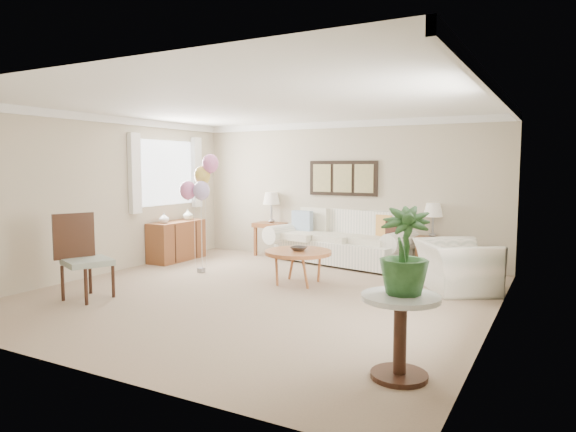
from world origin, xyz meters
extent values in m
plane|color=tan|center=(0.00, 0.00, 0.00)|extent=(6.00, 6.00, 0.00)
cube|color=#BBAE91|center=(0.00, 3.00, 1.30)|extent=(6.00, 0.04, 2.60)
cube|color=#BBAE91|center=(0.00, -3.00, 1.30)|extent=(6.00, 0.04, 2.60)
cube|color=#BBAE91|center=(-3.00, 0.00, 1.30)|extent=(0.04, 6.00, 2.60)
cube|color=#BBAE91|center=(3.00, 0.00, 1.30)|extent=(0.04, 6.00, 2.60)
cube|color=white|center=(0.00, 0.00, 2.59)|extent=(6.00, 6.00, 0.02)
cube|color=white|center=(0.00, 2.97, 2.54)|extent=(6.00, 0.06, 0.12)
cube|color=white|center=(-2.97, 0.00, 2.54)|extent=(0.06, 6.00, 0.12)
cube|color=white|center=(2.97, 0.00, 2.54)|extent=(0.06, 6.00, 0.12)
cube|color=white|center=(-2.98, 1.50, 1.65)|extent=(0.04, 1.40, 1.20)
cube|color=white|center=(-2.94, 0.65, 1.65)|extent=(0.10, 0.22, 1.40)
cube|color=white|center=(-2.94, 2.35, 1.65)|extent=(0.10, 0.22, 1.40)
cube|color=black|center=(0.00, 2.97, 1.55)|extent=(1.35, 0.04, 0.65)
cube|color=#8C8C59|center=(-0.42, 2.94, 1.55)|extent=(0.36, 0.02, 0.52)
cube|color=#8C8C59|center=(0.00, 2.94, 1.55)|extent=(0.36, 0.02, 0.52)
cube|color=#8C8C59|center=(0.42, 2.94, 1.55)|extent=(0.36, 0.02, 0.52)
cube|color=white|center=(0.08, 2.68, 0.24)|extent=(2.54, 1.45, 0.39)
cube|color=white|center=(0.08, 3.04, 0.67)|extent=(2.38, 0.73, 0.60)
cylinder|color=white|center=(-1.06, 2.68, 0.49)|extent=(0.54, 1.03, 0.35)
cylinder|color=white|center=(1.22, 2.68, 0.49)|extent=(0.54, 1.03, 0.35)
cube|color=silver|center=(-0.60, 2.62, 0.48)|extent=(0.80, 0.90, 0.13)
cube|color=silver|center=(0.08, 2.62, 0.48)|extent=(0.80, 0.90, 0.13)
cube|color=silver|center=(0.76, 2.62, 0.48)|extent=(0.80, 0.90, 0.13)
cube|color=#8FA8C1|center=(-0.77, 2.81, 0.72)|extent=(0.41, 0.13, 0.41)
cube|color=gold|center=(0.84, 2.81, 0.72)|extent=(0.41, 0.13, 0.41)
cube|color=#341B13|center=(1.00, 2.73, 0.65)|extent=(0.37, 0.11, 0.37)
cube|color=white|center=(0.08, 2.68, 0.02)|extent=(2.17, 0.87, 0.04)
cube|color=brown|center=(-1.48, 2.85, 0.61)|extent=(0.60, 0.55, 0.09)
cube|color=brown|center=(-1.72, 2.63, 0.28)|extent=(0.05, 0.05, 0.57)
cube|color=brown|center=(-1.24, 2.63, 0.28)|extent=(0.05, 0.05, 0.57)
cube|color=brown|center=(-1.72, 3.07, 0.28)|extent=(0.05, 0.05, 0.57)
cube|color=brown|center=(-1.24, 3.07, 0.28)|extent=(0.05, 0.05, 0.57)
cube|color=brown|center=(1.69, 2.90, 0.53)|extent=(0.52, 0.48, 0.08)
cube|color=brown|center=(1.48, 2.71, 0.25)|extent=(0.05, 0.05, 0.50)
cube|color=brown|center=(1.90, 2.71, 0.25)|extent=(0.05, 0.05, 0.50)
cube|color=brown|center=(1.48, 3.09, 0.25)|extent=(0.05, 0.05, 0.50)
cube|color=brown|center=(1.90, 3.09, 0.25)|extent=(0.05, 0.05, 0.50)
cylinder|color=gray|center=(-1.48, 2.85, 0.69)|extent=(0.14, 0.14, 0.06)
cylinder|color=gray|center=(-1.48, 2.85, 0.87)|extent=(0.04, 0.04, 0.30)
cone|color=silver|center=(-1.48, 2.85, 1.14)|extent=(0.34, 0.34, 0.24)
cylinder|color=gray|center=(1.69, 2.90, 0.60)|extent=(0.13, 0.13, 0.06)
cylinder|color=gray|center=(1.69, 2.90, 0.77)|extent=(0.04, 0.04, 0.29)
cone|color=silver|center=(1.69, 2.90, 1.03)|extent=(0.33, 0.33, 0.23)
cylinder|color=#A96642|center=(0.17, 0.84, 0.48)|extent=(1.01, 1.01, 0.06)
cylinder|color=#A96642|center=(0.40, 1.08, 0.23)|extent=(0.04, 0.04, 0.45)
cylinder|color=#A96642|center=(-0.07, 1.08, 0.23)|extent=(0.04, 0.04, 0.45)
cylinder|color=#A96642|center=(-0.07, 0.60, 0.23)|extent=(0.04, 0.04, 0.45)
cylinder|color=#A96642|center=(0.40, 0.60, 0.23)|extent=(0.04, 0.04, 0.45)
imported|color=#2C2621|center=(0.17, 0.84, 0.54)|extent=(0.26, 0.26, 0.06)
imported|color=white|center=(2.34, 1.53, 0.35)|extent=(1.39, 1.43, 0.71)
cylinder|color=silver|center=(2.50, -1.83, 0.69)|extent=(0.66, 0.66, 0.04)
cylinder|color=#381F14|center=(2.50, -1.83, 0.34)|extent=(0.11, 0.11, 0.66)
cylinder|color=#381F14|center=(2.50, -1.83, 0.01)|extent=(0.48, 0.48, 0.01)
imported|color=#1F471D|center=(2.51, -1.79, 1.07)|extent=(0.50, 0.50, 0.73)
cube|color=gray|center=(-1.89, -1.29, 0.50)|extent=(0.73, 0.73, 0.08)
cylinder|color=#381F14|center=(-2.11, -1.51, 0.23)|extent=(0.04, 0.04, 0.46)
cylinder|color=#381F14|center=(-1.67, -1.51, 0.23)|extent=(0.04, 0.04, 0.46)
cylinder|color=#381F14|center=(-2.11, -1.07, 0.23)|extent=(0.04, 0.04, 0.46)
cylinder|color=#381F14|center=(-1.67, -1.07, 0.23)|extent=(0.04, 0.04, 0.46)
cube|color=#381F14|center=(-2.14, -1.29, 0.84)|extent=(0.25, 0.51, 0.61)
cube|color=brown|center=(-2.76, 1.50, 0.37)|extent=(0.45, 1.20, 0.74)
cube|color=#381F14|center=(-2.75, 1.20, 0.37)|extent=(0.46, 0.02, 0.70)
cube|color=#381F14|center=(-2.75, 1.80, 0.37)|extent=(0.46, 0.02, 0.70)
imported|color=silver|center=(-2.74, 1.14, 0.83)|extent=(0.21, 0.21, 0.19)
imported|color=beige|center=(-2.74, 1.81, 0.84)|extent=(0.22, 0.22, 0.20)
cube|color=gray|center=(-1.65, 0.81, 0.04)|extent=(0.10, 0.10, 0.08)
ellipsoid|color=pink|center=(-1.80, 0.69, 1.38)|extent=(0.27, 0.27, 0.32)
cylinder|color=silver|center=(-1.73, 0.75, 0.65)|extent=(0.01, 0.01, 1.14)
ellipsoid|color=#BBA4DE|center=(-1.56, 0.73, 1.38)|extent=(0.27, 0.27, 0.32)
cylinder|color=silver|center=(-1.60, 0.77, 0.65)|extent=(0.01, 0.01, 1.14)
ellipsoid|color=gold|center=(-1.66, 0.89, 1.62)|extent=(0.27, 0.27, 0.32)
cylinder|color=silver|center=(-1.65, 0.85, 0.77)|extent=(0.01, 0.01, 1.39)
ellipsoid|color=pink|center=(-1.52, 0.93, 1.82)|extent=(0.27, 0.27, 0.32)
cylinder|color=silver|center=(-1.58, 0.87, 0.87)|extent=(0.01, 0.01, 1.58)
camera|label=1|loc=(3.66, -5.92, 1.77)|focal=32.00mm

